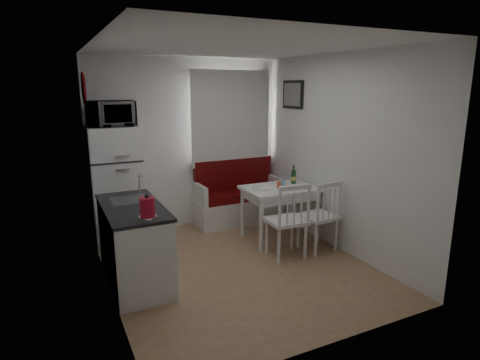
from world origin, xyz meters
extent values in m
cube|color=#906F4C|center=(0.00, 0.00, 0.00)|extent=(3.00, 3.50, 0.02)
cube|color=white|center=(0.00, 0.00, 2.60)|extent=(3.00, 3.50, 0.02)
cube|color=white|center=(0.00, 1.75, 1.30)|extent=(3.00, 0.02, 2.60)
cube|color=white|center=(0.00, -1.75, 1.30)|extent=(3.00, 0.02, 2.60)
cube|color=white|center=(-1.50, 0.00, 1.30)|extent=(0.02, 3.50, 2.60)
cube|color=white|center=(1.50, 0.00, 1.30)|extent=(0.02, 3.50, 2.60)
cube|color=white|center=(0.70, 1.72, 1.62)|extent=(1.22, 0.06, 1.47)
cube|color=white|center=(0.70, 1.65, 1.68)|extent=(1.35, 0.02, 1.50)
cube|color=white|center=(-1.20, 0.15, 0.43)|extent=(0.60, 1.30, 0.86)
cube|color=black|center=(-1.20, 0.15, 0.89)|extent=(0.62, 1.32, 0.03)
cube|color=#99999E|center=(-1.18, 0.40, 0.85)|extent=(0.40, 0.40, 0.10)
cylinder|color=silver|center=(-1.02, 0.58, 1.03)|extent=(0.02, 0.02, 0.26)
cylinder|color=navy|center=(-1.47, 1.45, 2.15)|extent=(0.03, 0.40, 0.40)
cube|color=black|center=(1.48, 1.10, 2.05)|extent=(0.04, 0.52, 0.42)
cube|color=white|center=(0.75, 1.48, 0.20)|extent=(1.42, 0.55, 0.39)
cube|color=#570809|center=(0.75, 1.48, 0.46)|extent=(1.36, 0.50, 0.13)
cube|color=#570809|center=(0.75, 1.69, 0.77)|extent=(1.36, 0.11, 0.50)
cube|color=white|center=(0.96, 0.57, 0.75)|extent=(1.04, 0.74, 0.04)
cube|color=white|center=(0.96, 0.57, 0.67)|extent=(0.94, 0.64, 0.12)
cylinder|color=white|center=(0.96, 0.57, 0.36)|extent=(0.06, 0.06, 0.73)
cube|color=white|center=(0.71, 0.00, 0.48)|extent=(0.50, 0.48, 0.04)
cube|color=white|center=(0.71, -0.20, 0.75)|extent=(0.45, 0.08, 0.49)
cube|color=white|center=(1.21, 0.00, 0.47)|extent=(0.50, 0.49, 0.04)
cube|color=white|center=(1.21, -0.19, 0.73)|extent=(0.44, 0.09, 0.48)
cube|color=white|center=(-1.18, 1.40, 0.83)|extent=(0.66, 0.66, 1.66)
imported|color=white|center=(-1.18, 1.35, 1.83)|extent=(0.60, 0.41, 0.33)
cylinder|color=#A80D24|center=(-1.15, -0.38, 1.02)|extent=(0.18, 0.18, 0.24)
cylinder|color=#D14D22|center=(0.91, 0.52, 0.82)|extent=(0.06, 0.06, 0.10)
cylinder|color=#75A3C7|center=(1.04, 0.62, 0.82)|extent=(0.06, 0.06, 0.10)
cylinder|color=white|center=(0.66, 0.59, 0.78)|extent=(0.26, 0.26, 0.02)
camera|label=1|loc=(-1.98, -4.15, 2.18)|focal=30.00mm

